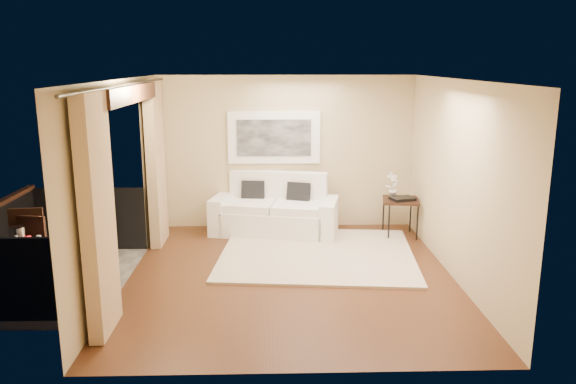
{
  "coord_description": "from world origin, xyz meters",
  "views": [
    {
      "loc": [
        -0.25,
        -7.36,
        2.93
      ],
      "look_at": [
        -0.02,
        0.69,
        1.05
      ],
      "focal_mm": 35.0,
      "sensor_mm": 36.0,
      "label": 1
    }
  ],
  "objects_px": {
    "side_table": "(401,202)",
    "ice_bucket": "(18,234)",
    "balcony_chair_near": "(26,241)",
    "sofa": "(275,212)",
    "balcony_chair_far": "(37,242)",
    "bistro_table": "(23,251)",
    "orchid": "(393,185)"
  },
  "relations": [
    {
      "from": "orchid",
      "to": "side_table",
      "type": "bearing_deg",
      "value": -49.13
    },
    {
      "from": "sofa",
      "to": "balcony_chair_far",
      "type": "relative_size",
      "value": 2.45
    },
    {
      "from": "sofa",
      "to": "side_table",
      "type": "relative_size",
      "value": 3.33
    },
    {
      "from": "balcony_chair_near",
      "to": "ice_bucket",
      "type": "relative_size",
      "value": 5.1
    },
    {
      "from": "balcony_chair_far",
      "to": "ice_bucket",
      "type": "distance_m",
      "value": 0.44
    },
    {
      "from": "side_table",
      "to": "ice_bucket",
      "type": "relative_size",
      "value": 3.43
    },
    {
      "from": "side_table",
      "to": "ice_bucket",
      "type": "height_order",
      "value": "ice_bucket"
    },
    {
      "from": "side_table",
      "to": "sofa",
      "type": "bearing_deg",
      "value": 172.48
    },
    {
      "from": "balcony_chair_far",
      "to": "bistro_table",
      "type": "bearing_deg",
      "value": 106.71
    },
    {
      "from": "bistro_table",
      "to": "balcony_chair_near",
      "type": "xyz_separation_m",
      "value": [
        -0.13,
        0.39,
        0.01
      ]
    },
    {
      "from": "balcony_chair_far",
      "to": "ice_bucket",
      "type": "height_order",
      "value": "balcony_chair_far"
    },
    {
      "from": "sofa",
      "to": "balcony_chair_far",
      "type": "height_order",
      "value": "sofa"
    },
    {
      "from": "orchid",
      "to": "balcony_chair_near",
      "type": "height_order",
      "value": "orchid"
    },
    {
      "from": "balcony_chair_near",
      "to": "ice_bucket",
      "type": "bearing_deg",
      "value": -91.2
    },
    {
      "from": "bistro_table",
      "to": "balcony_chair_far",
      "type": "xyz_separation_m",
      "value": [
        -0.03,
        0.51,
        -0.04
      ]
    },
    {
      "from": "orchid",
      "to": "balcony_chair_far",
      "type": "bearing_deg",
      "value": -159.42
    },
    {
      "from": "ice_bucket",
      "to": "balcony_chair_near",
      "type": "bearing_deg",
      "value": 95.6
    },
    {
      "from": "sofa",
      "to": "side_table",
      "type": "distance_m",
      "value": 2.16
    },
    {
      "from": "orchid",
      "to": "balcony_chair_near",
      "type": "distance_m",
      "value": 5.75
    },
    {
      "from": "orchid",
      "to": "ice_bucket",
      "type": "relative_size",
      "value": 2.2
    },
    {
      "from": "side_table",
      "to": "orchid",
      "type": "height_order",
      "value": "orchid"
    },
    {
      "from": "bistro_table",
      "to": "ice_bucket",
      "type": "xyz_separation_m",
      "value": [
        -0.1,
        0.13,
        0.18
      ]
    },
    {
      "from": "side_table",
      "to": "balcony_chair_near",
      "type": "relative_size",
      "value": 0.67
    },
    {
      "from": "balcony_chair_far",
      "to": "balcony_chair_near",
      "type": "relative_size",
      "value": 0.91
    },
    {
      "from": "sofa",
      "to": "side_table",
      "type": "xyz_separation_m",
      "value": [
        2.13,
        -0.28,
        0.23
      ]
    },
    {
      "from": "sofa",
      "to": "balcony_chair_near",
      "type": "bearing_deg",
      "value": -134.29
    },
    {
      "from": "sofa",
      "to": "bistro_table",
      "type": "relative_size",
      "value": 3.27
    },
    {
      "from": "bistro_table",
      "to": "side_table",
      "type": "bearing_deg",
      "value": 23.67
    },
    {
      "from": "balcony_chair_near",
      "to": "ice_bucket",
      "type": "xyz_separation_m",
      "value": [
        0.03,
        -0.26,
        0.17
      ]
    },
    {
      "from": "orchid",
      "to": "sofa",
      "type": "bearing_deg",
      "value": 175.94
    },
    {
      "from": "bistro_table",
      "to": "orchid",
      "type": "bearing_deg",
      "value": 25.4
    },
    {
      "from": "balcony_chair_far",
      "to": "ice_bucket",
      "type": "xyz_separation_m",
      "value": [
        -0.07,
        -0.37,
        0.23
      ]
    }
  ]
}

